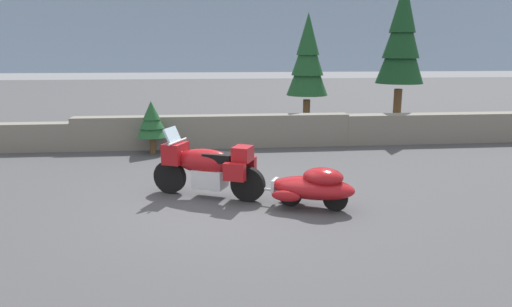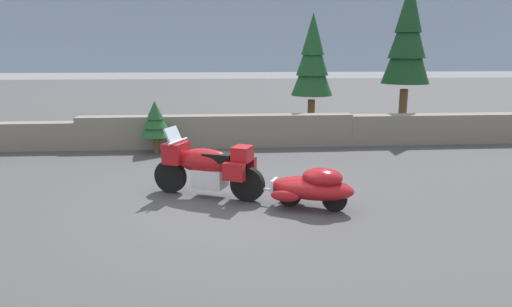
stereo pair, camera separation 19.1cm
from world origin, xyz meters
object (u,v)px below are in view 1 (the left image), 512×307
(pine_tree_tall, at_px, (402,38))
(pine_tree_secondary, at_px, (308,59))
(touring_motorcycle, at_px, (207,166))
(car_shaped_trailer, at_px, (313,186))

(pine_tree_tall, distance_m, pine_tree_secondary, 3.36)
(touring_motorcycle, bearing_deg, car_shaped_trailer, -24.65)
(car_shaped_trailer, height_order, pine_tree_secondary, pine_tree_secondary)
(pine_tree_secondary, bearing_deg, car_shaped_trailer, -101.18)
(touring_motorcycle, relative_size, pine_tree_tall, 0.42)
(car_shaped_trailer, relative_size, pine_tree_secondary, 0.53)
(pine_tree_tall, relative_size, pine_tree_secondary, 1.28)
(touring_motorcycle, bearing_deg, pine_tree_tall, 46.05)
(touring_motorcycle, height_order, pine_tree_secondary, pine_tree_secondary)
(pine_tree_secondary, bearing_deg, touring_motorcycle, -116.60)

